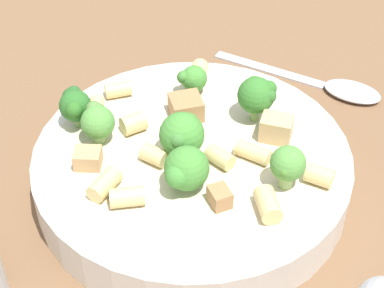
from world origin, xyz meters
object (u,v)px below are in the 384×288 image
Objects in this scene: broccoli_floret_0 at (75,104)px; rigatoni_9 at (220,157)px; rigatoni_1 at (118,90)px; rigatoni_5 at (199,72)px; rigatoni_0 at (268,205)px; broccoli_floret_6 at (288,164)px; broccoli_floret_2 at (257,94)px; rigatoni_8 at (97,108)px; pasta_bowl at (192,167)px; broccoli_floret_1 at (192,78)px; broccoli_floret_5 at (182,134)px; rigatoni_2 at (127,197)px; chicken_chunk_2 at (221,197)px; rigatoni_3 at (133,123)px; chicken_chunk_3 at (276,128)px; broccoli_floret_3 at (98,121)px; rigatoni_4 at (105,184)px; rigatoni_10 at (253,152)px; spoon at (330,85)px; broccoli_floret_4 at (186,169)px; chicken_chunk_1 at (88,158)px; chicken_chunk_0 at (186,107)px; rigatoni_6 at (319,176)px; rigatoni_7 at (155,157)px.

broccoli_floret_0 is 1.53× the size of rigatoni_9.
rigatoni_5 reaches higher than rigatoni_1.
broccoli_floret_0 is 1.30× the size of rigatoni_0.
broccoli_floret_6 is (-0.14, 0.13, 0.00)m from broccoli_floret_0.
rigatoni_8 is (0.13, -0.06, -0.02)m from broccoli_floret_2.
pasta_bowl is 7.07× the size of broccoli_floret_6.
pasta_bowl is at bearing 110.98° from rigatoni_1.
broccoli_floret_6 reaches higher than pasta_bowl.
broccoli_floret_6 is 0.04m from rigatoni_0.
broccoli_floret_6 is 1.59× the size of rigatoni_1.
rigatoni_8 is at bearing -0.63° from broccoli_floret_1.
broccoli_floret_5 is at bearing 64.54° from broccoli_floret_1.
pasta_bowl is at bearing -150.15° from rigatoni_2.
rigatoni_5 is 1.33× the size of chicken_chunk_2.
rigatoni_3 is (0.00, 0.05, 0.00)m from rigatoni_1.
chicken_chunk_3 is (-0.01, 0.03, -0.02)m from broccoli_floret_2.
broccoli_floret_3 is at bearing -51.51° from rigatoni_0.
broccoli_floret_6 is 0.15m from rigatoni_4.
chicken_chunk_3 is at bearing -149.45° from rigatoni_10.
broccoli_floret_6 is 0.04m from rigatoni_10.
broccoli_floret_3 is 0.13m from rigatoni_5.
chicken_chunk_3 reaches higher than rigatoni_9.
spoon is at bearing -158.35° from rigatoni_4.
broccoli_floret_4 is at bearing -17.49° from broccoli_floret_6.
chicken_chunk_1 is at bearing 70.02° from rigatoni_8.
broccoli_floret_3 reaches higher than rigatoni_5.
chicken_chunk_3 reaches higher than rigatoni_2.
rigatoni_9 is 0.15× the size of spoon.
broccoli_floret_0 is at bearing -29.68° from rigatoni_3.
chicken_chunk_3 is (-0.06, -0.01, 0.00)m from rigatoni_9.
broccoli_floret_4 reaches higher than rigatoni_1.
rigatoni_2 and rigatoni_4 have the same top height.
chicken_chunk_3 is (-0.04, -0.08, 0.00)m from rigatoni_0.
chicken_chunk_0 reaches higher than rigatoni_4.
broccoli_floret_3 is (-0.01, 0.03, -0.00)m from broccoli_floret_0.
rigatoni_0 is 0.05m from rigatoni_6.
broccoli_floret_3 is 0.08m from chicken_chunk_0.
chicken_chunk_1 is 0.29m from spoon.
broccoli_floret_4 is 0.07m from rigatoni_10.
rigatoni_0 is 1.00× the size of chicken_chunk_0.
rigatoni_7 is (-0.00, 0.10, 0.00)m from rigatoni_1.
broccoli_floret_2 is 0.13m from rigatoni_1.
broccoli_floret_2 reaches higher than spoon.
broccoli_floret_4 reaches higher than broccoli_floret_0.
broccoli_floret_2 is (-0.15, 0.05, 0.00)m from broccoli_floret_0.
rigatoni_0 is (-0.00, 0.16, -0.01)m from broccoli_floret_1.
rigatoni_8 is at bearing -69.50° from broccoli_floret_4.
rigatoni_0 is at bearing 128.49° from broccoli_floret_3.
rigatoni_4 is at bearing 15.01° from broccoli_floret_5.
broccoli_floret_0 is 0.94× the size of broccoli_floret_6.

